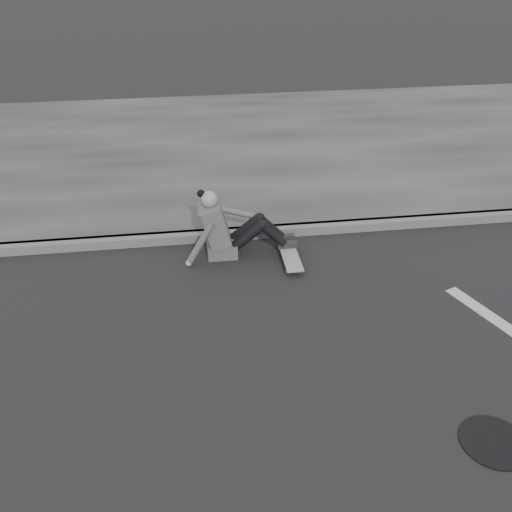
{
  "coord_description": "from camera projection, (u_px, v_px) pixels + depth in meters",
  "views": [
    {
      "loc": [
        -1.02,
        -3.79,
        3.71
      ],
      "look_at": [
        -0.32,
        1.31,
        0.5
      ],
      "focal_mm": 40.0,
      "sensor_mm": 36.0,
      "label": 1
    }
  ],
  "objects": [
    {
      "name": "sidewalk",
      "position": [
        241.0,
        147.0,
        9.94
      ],
      "size": [
        24.0,
        6.0,
        0.12
      ],
      "primitive_type": "cube",
      "color": "#333333",
      "rests_on": "ground"
    },
    {
      "name": "ground",
      "position": [
        310.0,
        373.0,
        5.27
      ],
      "size": [
        80.0,
        80.0,
        0.0
      ],
      "primitive_type": "plane",
      "color": "black",
      "rests_on": "ground"
    },
    {
      "name": "seated_woman",
      "position": [
        227.0,
        228.0,
        6.86
      ],
      "size": [
        1.38,
        0.46,
        0.88
      ],
      "color": "#49494B",
      "rests_on": "ground"
    },
    {
      "name": "manhole",
      "position": [
        494.0,
        442.0,
        4.59
      ],
      "size": [
        0.55,
        0.55,
        0.01
      ],
      "primitive_type": "cylinder",
      "color": "black",
      "rests_on": "ground"
    },
    {
      "name": "curb",
      "position": [
        267.0,
        232.0,
        7.4
      ],
      "size": [
        24.0,
        0.16,
        0.12
      ],
      "primitive_type": "cube",
      "color": "#555555",
      "rests_on": "ground"
    },
    {
      "name": "skateboard",
      "position": [
        290.0,
        255.0,
        6.89
      ],
      "size": [
        0.2,
        0.78,
        0.09
      ],
      "color": "gray",
      "rests_on": "ground"
    }
  ]
}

